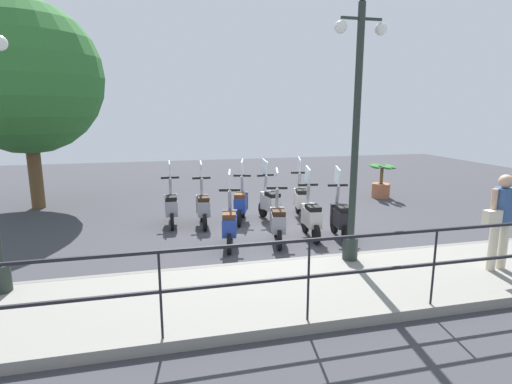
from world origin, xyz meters
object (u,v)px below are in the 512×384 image
(scooter_far_1, at_px, (270,202))
(scooter_far_2, at_px, (241,203))
(pedestrian_with_bag, at_px, (501,215))
(scooter_near_3, at_px, (230,224))
(scooter_far_0, at_px, (301,199))
(lamp_post_near, at_px, (355,150))
(tree_large, at_px, (25,78))
(scooter_near_1, at_px, (311,216))
(scooter_near_0, at_px, (341,217))
(scooter_far_4, at_px, (171,206))
(potted_palm, at_px, (381,184))
(scooter_far_3, at_px, (203,206))
(scooter_near_2, at_px, (278,221))

(scooter_far_1, bearing_deg, scooter_far_2, 72.43)
(pedestrian_with_bag, relative_size, scooter_near_3, 1.03)
(scooter_far_0, bearing_deg, lamp_post_near, -174.81)
(tree_large, distance_m, scooter_far_2, 6.80)
(scooter_near_3, xyz_separation_m, scooter_far_1, (1.69, -1.31, 0.00))
(scooter_near_3, bearing_deg, scooter_far_1, -26.24)
(scooter_far_0, relative_size, scooter_far_2, 1.00)
(scooter_near_1, xyz_separation_m, scooter_far_2, (1.60, 1.23, 0.00))
(pedestrian_with_bag, height_order, scooter_near_0, pedestrian_with_bag)
(scooter_near_0, height_order, scooter_near_1, same)
(scooter_near_3, distance_m, scooter_far_2, 1.88)
(tree_large, distance_m, scooter_far_1, 7.41)
(scooter_near_0, xyz_separation_m, scooter_far_4, (1.89, 3.52, 0.00))
(scooter_near_0, bearing_deg, pedestrian_with_bag, -140.58)
(scooter_near_0, xyz_separation_m, scooter_near_1, (0.20, 0.60, 0.00))
(lamp_post_near, distance_m, scooter_far_1, 3.67)
(potted_palm, height_order, scooter_near_1, scooter_near_1)
(pedestrian_with_bag, height_order, scooter_far_0, pedestrian_with_bag)
(scooter_far_0, height_order, scooter_far_2, same)
(scooter_near_3, xyz_separation_m, scooter_far_4, (1.87, 1.10, 0.00))
(potted_palm, relative_size, scooter_far_0, 0.69)
(pedestrian_with_bag, height_order, potted_palm, pedestrian_with_bag)
(scooter_far_2, xyz_separation_m, scooter_far_3, (-0.14, 0.96, 0.00))
(scooter_near_0, relative_size, scooter_far_2, 1.00)
(lamp_post_near, relative_size, scooter_far_4, 2.84)
(lamp_post_near, bearing_deg, potted_palm, -35.32)
(pedestrian_with_bag, bearing_deg, scooter_near_2, 44.84)
(scooter_near_2, height_order, scooter_far_2, same)
(pedestrian_with_bag, distance_m, scooter_far_0, 4.83)
(scooter_near_2, xyz_separation_m, scooter_far_1, (1.69, -0.30, 0.00))
(potted_palm, bearing_deg, scooter_far_3, 108.06)
(tree_large, xyz_separation_m, scooter_far_0, (-2.69, -6.95, -3.11))
(scooter_far_0, bearing_deg, scooter_far_3, 106.04)
(pedestrian_with_bag, relative_size, scooter_far_4, 1.03)
(scooter_near_1, bearing_deg, scooter_near_0, -103.80)
(scooter_near_2, distance_m, scooter_far_0, 2.24)
(scooter_far_3, bearing_deg, lamp_post_near, -143.50)
(scooter_far_1, bearing_deg, scooter_far_3, 81.43)
(scooter_near_0, xyz_separation_m, scooter_far_3, (1.65, 2.79, 0.00))
(pedestrian_with_bag, bearing_deg, scooter_near_0, 27.23)
(scooter_near_3, bearing_deg, tree_large, 57.68)
(potted_palm, xyz_separation_m, scooter_near_0, (-3.57, 3.09, 0.04))
(scooter_far_1, relative_size, scooter_far_2, 1.00)
(tree_large, height_order, scooter_far_0, tree_large)
(scooter_far_2, bearing_deg, scooter_near_0, -116.62)
(tree_large, height_order, scooter_far_2, tree_large)
(potted_palm, bearing_deg, tree_large, 84.25)
(potted_palm, bearing_deg, scooter_near_3, 122.82)
(lamp_post_near, distance_m, scooter_near_2, 2.40)
(potted_palm, bearing_deg, scooter_far_1, 113.98)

